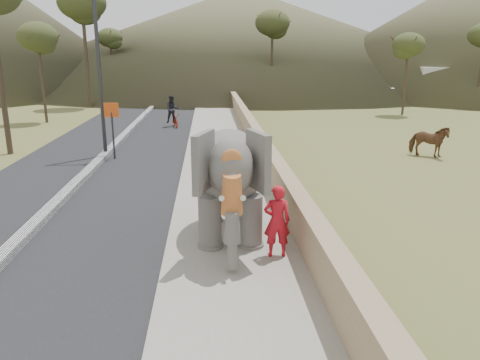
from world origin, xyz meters
name	(u,v)px	position (x,y,z in m)	size (l,w,h in m)	color
ground	(243,348)	(0.00, 0.00, 0.00)	(160.00, 160.00, 0.00)	olive
road	(81,181)	(-5.00, 10.00, 0.01)	(7.00, 120.00, 0.03)	black
median	(81,179)	(-5.00, 10.00, 0.11)	(0.35, 120.00, 0.22)	black
walkway	(223,177)	(0.00, 10.00, 0.07)	(3.00, 120.00, 0.15)	#9E9687
parapet	(268,164)	(1.65, 10.00, 0.55)	(0.30, 120.00, 1.10)	tan
lamppost	(105,41)	(-4.69, 14.17, 4.87)	(1.76, 0.36, 8.00)	#303136
signboard	(112,121)	(-4.50, 13.56, 1.64)	(0.60, 0.08, 2.40)	#2D2D33
cow	(429,141)	(9.05, 13.11, 0.70)	(0.75, 1.65, 1.39)	brown
distant_car	(391,94)	(16.30, 36.03, 0.72)	(1.70, 4.23, 1.44)	silver
hill_far	(242,35)	(5.00, 70.00, 7.00)	(80.00, 80.00, 14.00)	brown
elephant_and_man	(230,181)	(0.02, 4.42, 1.48)	(2.21, 3.74, 2.68)	slate
motorcyclist	(174,114)	(-2.56, 22.32, 0.78)	(1.05, 1.68, 1.94)	maroon
trees	(214,58)	(0.01, 28.52, 4.00)	(47.52, 44.82, 9.79)	#473828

